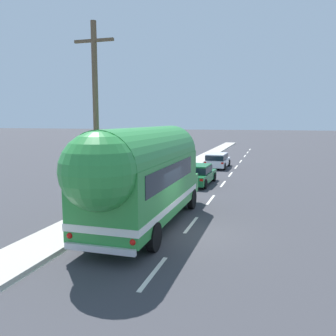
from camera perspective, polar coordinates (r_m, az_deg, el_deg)
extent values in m
plane|color=#38383D|center=(13.98, 2.71, -10.55)|extent=(300.00, 300.00, 0.00)
cube|color=silver|center=(10.61, -2.37, -16.68)|extent=(0.14, 2.40, 0.01)
cube|color=silver|center=(15.08, 3.80, -9.17)|extent=(0.14, 2.40, 0.01)
cube|color=silver|center=(19.74, 6.97, -5.13)|extent=(0.14, 2.40, 0.01)
cube|color=silver|center=(24.68, 8.94, -2.56)|extent=(0.14, 2.40, 0.01)
cube|color=silver|center=(29.09, 10.13, -1.02)|extent=(0.14, 2.40, 0.01)
cube|color=silver|center=(33.69, 11.03, 0.15)|extent=(0.14, 2.40, 0.01)
cube|color=silver|center=(38.50, 11.73, 1.07)|extent=(0.14, 2.40, 0.01)
cube|color=silver|center=(44.35, 12.38, 1.92)|extent=(0.14, 2.40, 0.01)
cube|color=silver|center=(49.40, 12.82, 2.49)|extent=(0.14, 2.40, 0.01)
cube|color=silver|center=(54.37, 13.17, 2.95)|extent=(0.14, 2.40, 0.01)
cube|color=silver|center=(26.12, 1.67, -1.90)|extent=(0.12, 80.00, 0.01)
cube|color=#ADA89E|center=(24.49, -1.70, -2.38)|extent=(1.91, 90.00, 0.15)
cylinder|color=brown|center=(15.54, -11.61, 7.09)|extent=(0.24, 0.24, 8.50)
cube|color=brown|center=(15.89, -11.97, 19.62)|extent=(1.80, 0.12, 0.12)
cube|color=#2D8C3D|center=(14.25, -3.75, -2.93)|extent=(2.54, 7.97, 2.30)
cylinder|color=#2D8C3D|center=(14.09, -3.79, 1.67)|extent=(2.49, 7.87, 2.45)
sphere|color=#2D8C3D|center=(10.51, -11.14, -0.55)|extent=(2.40, 2.40, 2.40)
cube|color=#2D8C3D|center=(18.72, 1.12, -2.44)|extent=(2.27, 1.31, 0.95)
cube|color=silver|center=(14.39, -3.73, -5.47)|extent=(2.58, 8.01, 0.24)
cube|color=black|center=(13.88, -4.19, -0.72)|extent=(2.56, 6.17, 0.76)
cube|color=black|center=(10.59, -11.09, -3.23)|extent=(2.00, 0.09, 0.84)
cube|color=silver|center=(10.88, -10.94, -9.72)|extent=(0.80, 0.06, 0.90)
cube|color=silver|center=(11.00, -11.08, -12.83)|extent=(2.34, 0.15, 0.20)
sphere|color=red|center=(11.47, -15.68, -10.53)|extent=(0.20, 0.20, 0.20)
sphere|color=red|center=(10.55, -5.73, -11.90)|extent=(0.20, 0.20, 0.20)
cube|color=black|center=(17.95, 0.63, 1.40)|extent=(2.14, 0.11, 0.96)
cube|color=silver|center=(19.40, 1.65, -2.45)|extent=(0.90, 0.10, 0.56)
cylinder|color=black|center=(18.19, -3.33, -4.59)|extent=(0.26, 1.00, 1.00)
cylinder|color=black|center=(17.56, 3.91, -5.05)|extent=(0.26, 1.00, 1.00)
cylinder|color=black|center=(12.93, -12.33, -9.95)|extent=(0.26, 1.00, 1.00)
cylinder|color=black|center=(12.02, -2.30, -11.13)|extent=(0.26, 1.00, 1.00)
cube|color=#196633|center=(24.29, 4.83, -1.42)|extent=(1.95, 4.54, 0.60)
cube|color=#196633|center=(24.08, 4.77, -0.12)|extent=(1.68, 2.18, 0.55)
cube|color=black|center=(24.09, 4.77, -0.19)|extent=(1.74, 2.22, 0.43)
cube|color=red|center=(22.32, 1.52, -1.75)|extent=(0.20, 0.05, 0.14)
cube|color=red|center=(21.92, 5.45, -1.96)|extent=(0.20, 0.05, 0.14)
cylinder|color=black|center=(26.00, 3.76, -1.25)|extent=(0.22, 0.65, 0.64)
cylinder|color=black|center=(25.63, 7.51, -1.43)|extent=(0.22, 0.65, 0.64)
cylinder|color=black|center=(23.07, 1.83, -2.39)|extent=(0.22, 0.65, 0.64)
cylinder|color=black|center=(22.65, 6.04, -2.62)|extent=(0.22, 0.65, 0.64)
cube|color=white|center=(32.96, 8.09, 0.96)|extent=(1.85, 4.38, 0.60)
cube|color=white|center=(32.43, 7.97, 1.87)|extent=(1.62, 2.93, 0.55)
cube|color=black|center=(32.44, 7.97, 1.82)|extent=(1.68, 2.97, 0.43)
cube|color=red|center=(30.94, 6.03, 0.88)|extent=(0.20, 0.04, 0.14)
cube|color=red|center=(30.68, 8.84, 0.77)|extent=(0.20, 0.04, 0.14)
cylinder|color=black|center=(34.57, 7.10, 0.96)|extent=(0.21, 0.64, 0.64)
cylinder|color=black|center=(34.31, 9.88, 0.85)|extent=(0.21, 0.64, 0.64)
cylinder|color=black|center=(31.70, 6.13, 0.35)|extent=(0.21, 0.64, 0.64)
cylinder|color=black|center=(31.41, 9.16, 0.23)|extent=(0.21, 0.64, 0.64)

